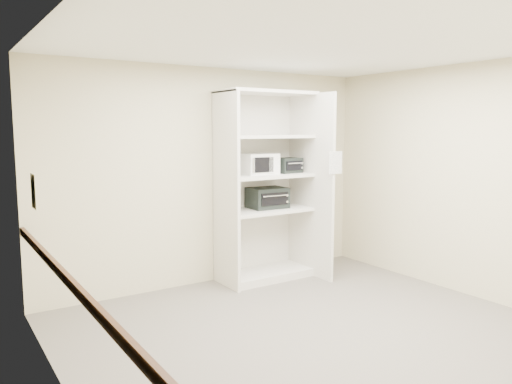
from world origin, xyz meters
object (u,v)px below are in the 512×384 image
shelving_unit (269,192)px  toaster_oven_upper (287,165)px  microwave (259,164)px  toaster_oven_lower (267,198)px

shelving_unit → toaster_oven_upper: 0.46m
shelving_unit → microwave: (-0.12, 0.05, 0.37)m
microwave → toaster_oven_lower: size_ratio=0.91×
shelving_unit → toaster_oven_upper: size_ratio=7.11×
microwave → toaster_oven_upper: (0.43, -0.04, -0.03)m
toaster_oven_upper → toaster_oven_lower: bearing=166.1°
shelving_unit → microwave: shelving_unit is taller
shelving_unit → toaster_oven_lower: bearing=77.6°
shelving_unit → toaster_oven_upper: bearing=2.3°
microwave → toaster_oven_upper: bearing=-4.1°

